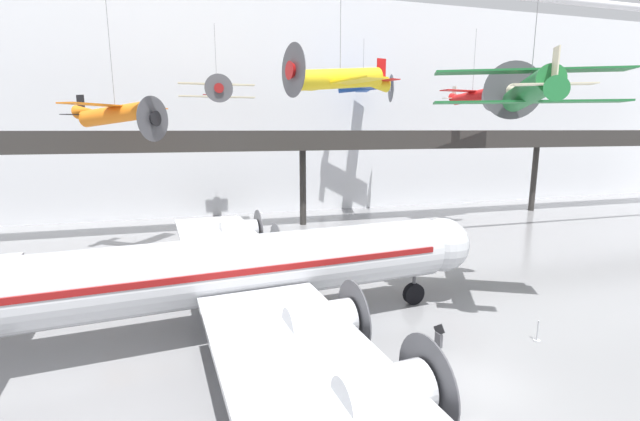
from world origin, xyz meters
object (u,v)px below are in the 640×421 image
(suspended_plane_green_biplane, at_px, (530,90))
(info_sign_pedestal, at_px, (439,338))
(suspended_plane_cream_biplane, at_px, (217,92))
(suspended_plane_blue_trainer, at_px, (363,86))
(airliner_silver_main, at_px, (230,271))
(suspended_plane_red_highwing, at_px, (472,96))
(stanchion_barrier, at_px, (537,335))
(suspended_plane_orange_highwing, at_px, (115,114))
(suspended_plane_yellow_lowwing, at_px, (340,79))

(suspended_plane_green_biplane, relative_size, info_sign_pedestal, 7.52)
(suspended_plane_cream_biplane, relative_size, suspended_plane_blue_trainer, 0.86)
(airliner_silver_main, xyz_separation_m, suspended_plane_red_highwing, (26.54, 19.20, 10.26))
(suspended_plane_green_biplane, xyz_separation_m, stanchion_barrier, (-0.77, -2.86, -11.98))
(suspended_plane_red_highwing, height_order, stanchion_barrier, suspended_plane_red_highwing)
(suspended_plane_blue_trainer, xyz_separation_m, stanchion_barrier, (-2.93, -31.78, -14.91))
(airliner_silver_main, height_order, suspended_plane_orange_highwing, suspended_plane_orange_highwing)
(suspended_plane_red_highwing, distance_m, stanchion_barrier, 29.90)
(suspended_plane_yellow_lowwing, height_order, suspended_plane_orange_highwing, suspended_plane_yellow_lowwing)
(airliner_silver_main, bearing_deg, suspended_plane_cream_biplane, 82.14)
(suspended_plane_cream_biplane, height_order, suspended_plane_red_highwing, suspended_plane_cream_biplane)
(suspended_plane_orange_highwing, relative_size, stanchion_barrier, 10.00)
(airliner_silver_main, bearing_deg, suspended_plane_blue_trainer, 51.46)
(suspended_plane_red_highwing, distance_m, info_sign_pedestal, 31.61)
(suspended_plane_cream_biplane, xyz_separation_m, info_sign_pedestal, (8.60, -28.09, -13.45))
(suspended_plane_cream_biplane, relative_size, suspended_plane_green_biplane, 0.81)
(suspended_plane_orange_highwing, bearing_deg, airliner_silver_main, -30.15)
(suspended_plane_yellow_lowwing, height_order, suspended_plane_red_highwing, suspended_plane_yellow_lowwing)
(suspended_plane_yellow_lowwing, bearing_deg, suspended_plane_green_biplane, 110.70)
(suspended_plane_red_highwing, relative_size, stanchion_barrier, 7.67)
(airliner_silver_main, height_order, suspended_plane_yellow_lowwing, suspended_plane_yellow_lowwing)
(suspended_plane_orange_highwing, bearing_deg, suspended_plane_cream_biplane, 82.79)
(suspended_plane_orange_highwing, xyz_separation_m, suspended_plane_blue_trainer, (24.55, 11.62, 3.75))
(suspended_plane_orange_highwing, bearing_deg, suspended_plane_green_biplane, -2.46)
(suspended_plane_green_biplane, bearing_deg, suspended_plane_orange_highwing, 78.49)
(suspended_plane_cream_biplane, distance_m, suspended_plane_blue_trainer, 16.87)
(suspended_plane_orange_highwing, bearing_deg, stanchion_barrier, -7.77)
(suspended_plane_orange_highwing, relative_size, suspended_plane_green_biplane, 1.15)
(suspended_plane_orange_highwing, distance_m, stanchion_barrier, 31.59)
(suspended_plane_cream_biplane, bearing_deg, airliner_silver_main, -3.00)
(airliner_silver_main, height_order, stanchion_barrier, airliner_silver_main)
(suspended_plane_red_highwing, distance_m, suspended_plane_green_biplane, 23.88)
(airliner_silver_main, relative_size, suspended_plane_cream_biplane, 4.39)
(suspended_plane_cream_biplane, relative_size, suspended_plane_red_highwing, 0.91)
(suspended_plane_blue_trainer, xyz_separation_m, suspended_plane_green_biplane, (-2.16, -28.92, -2.93))
(suspended_plane_cream_biplane, bearing_deg, suspended_plane_red_highwing, 78.07)
(suspended_plane_yellow_lowwing, distance_m, info_sign_pedestal, 17.98)
(suspended_plane_red_highwing, relative_size, info_sign_pedestal, 6.66)
(suspended_plane_green_biplane, distance_m, info_sign_pedestal, 13.35)
(suspended_plane_red_highwing, bearing_deg, suspended_plane_cream_biplane, -107.56)
(suspended_plane_red_highwing, bearing_deg, info_sign_pedestal, -42.96)
(stanchion_barrier, bearing_deg, suspended_plane_cream_biplane, 115.26)
(stanchion_barrier, distance_m, info_sign_pedestal, 5.10)
(suspended_plane_cream_biplane, distance_m, info_sign_pedestal, 32.31)
(suspended_plane_green_biplane, bearing_deg, stanchion_barrier, -168.98)
(stanchion_barrier, bearing_deg, info_sign_pedestal, 170.98)
(airliner_silver_main, distance_m, suspended_plane_blue_trainer, 34.32)
(stanchion_barrier, relative_size, info_sign_pedestal, 0.87)
(suspended_plane_yellow_lowwing, bearing_deg, airliner_silver_main, 30.69)
(suspended_plane_blue_trainer, bearing_deg, suspended_plane_green_biplane, -80.61)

